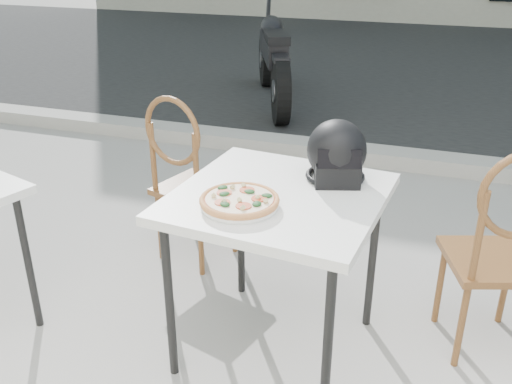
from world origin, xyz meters
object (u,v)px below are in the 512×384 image
(cafe_table_main, at_px, (278,209))
(motorcycle, at_px, (273,59))
(cafe_chair_side, at_px, (186,172))
(plate, at_px, (240,205))
(cafe_chair_main, at_px, (505,243))
(pizza, at_px, (240,200))
(helmet, at_px, (337,154))

(cafe_table_main, relative_size, motorcycle, 0.43)
(cafe_chair_side, relative_size, motorcycle, 0.48)
(plate, xyz_separation_m, cafe_chair_main, (1.01, 0.43, -0.22))
(pizza, distance_m, cafe_chair_side, 0.98)
(cafe_chair_main, distance_m, cafe_chair_side, 1.63)
(pizza, height_order, motorcycle, motorcycle)
(cafe_table_main, xyz_separation_m, helmet, (0.19, 0.22, 0.19))
(cafe_chair_main, distance_m, motorcycle, 4.24)
(pizza, relative_size, helmet, 0.98)
(plate, relative_size, helmet, 1.22)
(pizza, bearing_deg, cafe_chair_main, 23.16)
(plate, bearing_deg, cafe_chair_main, 23.17)
(pizza, bearing_deg, motorcycle, 105.39)
(cafe_chair_main, bearing_deg, pizza, 4.71)
(plate, xyz_separation_m, helmet, (0.29, 0.39, 0.11))
(cafe_table_main, distance_m, cafe_chair_main, 0.95)
(cafe_table_main, relative_size, plate, 2.25)
(helmet, xyz_separation_m, cafe_chair_side, (-0.88, 0.36, -0.34))
(cafe_chair_side, bearing_deg, plate, 144.60)
(helmet, xyz_separation_m, cafe_chair_main, (0.72, 0.05, -0.33))
(cafe_table_main, xyz_separation_m, plate, (-0.11, -0.17, 0.08))
(helmet, bearing_deg, cafe_chair_main, -13.33)
(helmet, height_order, cafe_chair_side, helmet)
(cafe_table_main, distance_m, plate, 0.22)
(cafe_table_main, distance_m, motorcycle, 4.12)
(plate, bearing_deg, motorcycle, 105.39)
(plate, height_order, cafe_chair_side, cafe_chair_side)
(pizza, bearing_deg, helmet, 52.58)
(helmet, relative_size, cafe_chair_main, 0.32)
(pizza, bearing_deg, cafe_table_main, 57.94)
(helmet, distance_m, cafe_chair_main, 0.79)
(cafe_table_main, height_order, motorcycle, motorcycle)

